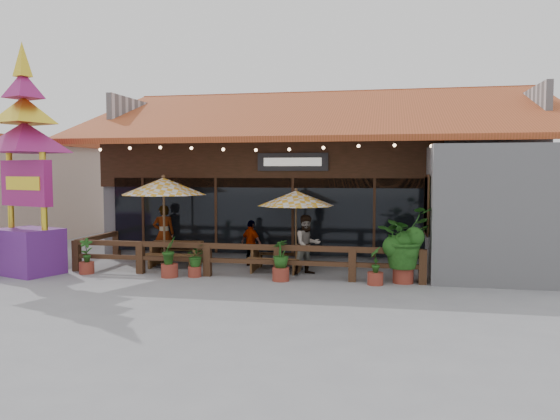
% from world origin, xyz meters
% --- Properties ---
extents(ground, '(100.00, 100.00, 0.00)m').
position_xyz_m(ground, '(0.00, 0.00, 0.00)').
color(ground, gray).
rests_on(ground, ground).
extents(restaurant_building, '(15.50, 14.73, 6.09)m').
position_xyz_m(restaurant_building, '(0.26, 6.61, 2.21)').
color(restaurant_building, '#B6B6BB').
rests_on(restaurant_building, ground).
extents(patio_railing, '(10.00, 2.60, 0.92)m').
position_xyz_m(patio_railing, '(-2.25, -0.27, 0.61)').
color(patio_railing, '#492F1A').
rests_on(patio_railing, ground).
extents(umbrella_left, '(2.90, 2.90, 2.81)m').
position_xyz_m(umbrella_left, '(-4.25, 0.61, 2.45)').
color(umbrella_left, brown).
rests_on(umbrella_left, ground).
extents(umbrella_right, '(2.86, 2.86, 2.42)m').
position_xyz_m(umbrella_right, '(-0.25, 0.93, 2.11)').
color(umbrella_right, brown).
rests_on(umbrella_right, ground).
extents(picnic_table_left, '(1.62, 1.42, 0.75)m').
position_xyz_m(picnic_table_left, '(-3.98, 0.86, 0.50)').
color(picnic_table_left, brown).
rests_on(picnic_table_left, ground).
extents(picnic_table_right, '(1.52, 1.32, 0.72)m').
position_xyz_m(picnic_table_right, '(-0.78, 0.66, 0.49)').
color(picnic_table_right, brown).
rests_on(picnic_table_right, ground).
extents(thai_sign_tower, '(3.29, 3.29, 6.97)m').
position_xyz_m(thai_sign_tower, '(-7.59, -1.17, 3.69)').
color(thai_sign_tower, '#5E217C').
rests_on(thai_sign_tower, ground).
extents(tropical_plant, '(1.91, 1.92, 2.00)m').
position_xyz_m(tropical_plant, '(2.82, -0.41, 1.15)').
color(tropical_plant, maroon).
rests_on(tropical_plant, ground).
extents(diner_a, '(0.79, 0.66, 1.85)m').
position_xyz_m(diner_a, '(-4.60, 1.41, 0.92)').
color(diner_a, '#3C1F13').
rests_on(diner_a, ground).
extents(diner_b, '(1.04, 1.01, 1.68)m').
position_xyz_m(diner_b, '(0.18, 0.27, 0.84)').
color(diner_b, '#3C1F13').
rests_on(diner_b, ground).
extents(diner_c, '(0.88, 0.74, 1.42)m').
position_xyz_m(diner_c, '(-1.69, 1.28, 0.71)').
color(diner_c, '#3C1F13').
rests_on(diner_c, ground).
extents(planter_a, '(0.43, 0.42, 1.02)m').
position_xyz_m(planter_a, '(-5.99, -0.83, 0.43)').
color(planter_a, maroon).
rests_on(planter_a, ground).
extents(planter_b, '(0.46, 0.49, 1.12)m').
position_xyz_m(planter_b, '(-3.47, -0.87, 0.51)').
color(planter_b, maroon).
rests_on(planter_b, ground).
extents(planter_c, '(0.70, 0.71, 0.89)m').
position_xyz_m(planter_c, '(-2.81, -0.69, 0.50)').
color(planter_c, maroon).
rests_on(planter_c, ground).
extents(planter_d, '(0.58, 0.58, 1.10)m').
position_xyz_m(planter_d, '(-0.37, -0.78, 0.53)').
color(planter_d, maroon).
rests_on(planter_d, ground).
extents(planter_e, '(0.40, 0.40, 0.99)m').
position_xyz_m(planter_e, '(2.11, -0.81, 0.42)').
color(planter_e, maroon).
rests_on(planter_e, ground).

